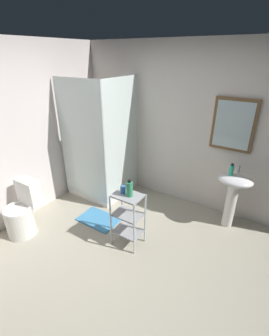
{
  "coord_description": "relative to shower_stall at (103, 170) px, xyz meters",
  "views": [
    {
      "loc": [
        1.27,
        -1.62,
        2.3
      ],
      "look_at": [
        -0.32,
        0.87,
        0.88
      ],
      "focal_mm": 25.56,
      "sensor_mm": 36.0,
      "label": 1
    }
  ],
  "objects": [
    {
      "name": "wall_back",
      "position": [
        1.22,
        0.62,
        0.79
      ],
      "size": [
        4.2,
        0.14,
        2.5
      ],
      "color": "silver",
      "rests_on": "ground_plane"
    },
    {
      "name": "hand_soap_bottle",
      "position": [
        2.02,
        0.28,
        0.42
      ],
      "size": [
        0.06,
        0.06,
        0.17
      ],
      "color": "#2DBC99",
      "rests_on": "pedestal_sink"
    },
    {
      "name": "sink_faucet",
      "position": [
        2.1,
        0.41,
        0.4
      ],
      "size": [
        0.03,
        0.03,
        0.1
      ],
      "primitive_type": "cylinder",
      "color": "silver",
      "rests_on": "pedestal_sink"
    },
    {
      "name": "shower_stall",
      "position": [
        0.0,
        0.0,
        0.0
      ],
      "size": [
        0.92,
        0.92,
        2.0
      ],
      "color": "white",
      "rests_on": "ground_plane"
    },
    {
      "name": "rinse_cup",
      "position": [
        1.0,
        -0.79,
        0.32
      ],
      "size": [
        0.07,
        0.07,
        0.09
      ],
      "primitive_type": "cylinder",
      "color": "#3870B2",
      "rests_on": "storage_cart"
    },
    {
      "name": "pedestal_sink",
      "position": [
        2.1,
        0.29,
        0.12
      ],
      "size": [
        0.46,
        0.37,
        0.81
      ],
      "color": "white",
      "rests_on": "ground_plane"
    },
    {
      "name": "body_wash_bottle_green",
      "position": [
        1.1,
        -0.81,
        0.38
      ],
      "size": [
        0.08,
        0.08,
        0.22
      ],
      "color": "#309262",
      "rests_on": "storage_cart"
    },
    {
      "name": "bath_mat",
      "position": [
        0.42,
        -0.66,
        -0.45
      ],
      "size": [
        0.6,
        0.4,
        0.02
      ],
      "primitive_type": "cube",
      "color": "teal",
      "rests_on": "ground_plane"
    },
    {
      "name": "wall_left",
      "position": [
        -0.64,
        -1.23,
        0.79
      ],
      "size": [
        0.1,
        4.2,
        2.5
      ],
      "primitive_type": "cube",
      "color": "silver",
      "rests_on": "ground_plane"
    },
    {
      "name": "ground_plane",
      "position": [
        1.21,
        -1.23,
        -0.47
      ],
      "size": [
        4.2,
        4.2,
        0.02
      ],
      "primitive_type": "cube",
      "color": "#A49E8A"
    },
    {
      "name": "toilet",
      "position": [
        -0.27,
        -1.42,
        -0.15
      ],
      "size": [
        0.37,
        0.49,
        0.76
      ],
      "color": "white",
      "rests_on": "ground_plane"
    },
    {
      "name": "storage_cart",
      "position": [
        1.07,
        -0.81,
        -0.03
      ],
      "size": [
        0.38,
        0.28,
        0.74
      ],
      "color": "silver",
      "rests_on": "ground_plane"
    }
  ]
}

